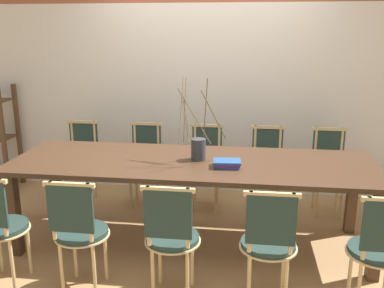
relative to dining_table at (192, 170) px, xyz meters
The scene contains 14 objects.
ground_plane 0.70m from the dining_table, ahead, with size 16.00×16.00×0.00m, color #A87F51.
wall_rear 1.64m from the dining_table, 90.00° to the left, with size 12.00×0.06×3.20m.
dining_table is the anchor object (origin of this frame).
chair_near_left 1.11m from the dining_table, 129.78° to the right, with size 0.40×0.40×0.89m.
chair_near_center 0.87m from the dining_table, 92.21° to the right, with size 0.40×0.40×0.89m.
chair_near_right 1.07m from the dining_table, 53.02° to the right, with size 0.40×0.40×0.89m.
chair_near_rightend 1.60m from the dining_table, 31.99° to the right, with size 0.40×0.40×0.89m.
chair_far_leftend 1.61m from the dining_table, 148.17° to the left, with size 0.40×0.40×0.89m.
chair_far_left 1.07m from the dining_table, 126.93° to the left, with size 0.40×0.40×0.89m.
chair_far_center 0.87m from the dining_table, 87.48° to the left, with size 0.40×0.40×0.89m.
chair_far_right 1.10m from the dining_table, 50.94° to the left, with size 0.40×0.40×0.89m.
chair_far_rightend 1.57m from the dining_table, 32.68° to the left, with size 0.40×0.40×0.89m.
vase_centerpiece 0.21m from the dining_table, 39.63° to the left, with size 0.39×0.38×0.71m.
book_stack 0.35m from the dining_table, 22.47° to the right, with size 0.23×0.19×0.06m.
Camera 1 is at (0.46, -3.50, 1.88)m, focal length 40.00 mm.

